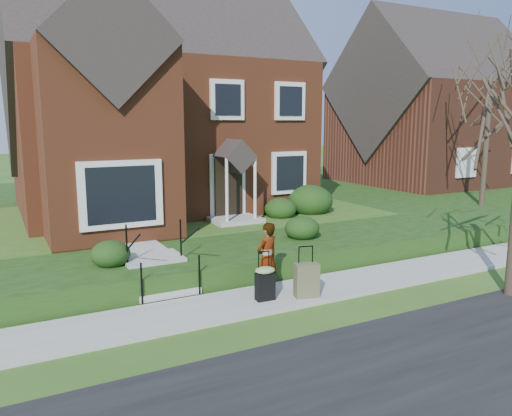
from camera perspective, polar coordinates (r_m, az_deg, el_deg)
ground at (r=11.50m, az=3.90°, el=-9.97°), size 120.00×120.00×0.00m
street at (r=8.08m, az=24.09°, el=-19.83°), size 60.00×6.00×0.01m
sidewalk at (r=11.48m, az=3.91°, el=-9.79°), size 60.00×1.60×0.08m
terrace at (r=22.60m, az=-1.95°, el=0.67°), size 44.00×20.00×0.60m
walkway at (r=14.91m, az=-14.67°, el=-3.13°), size 1.20×6.00×0.06m
main_house at (r=19.64m, az=-11.77°, el=13.63°), size 10.40×10.20×9.40m
neighbour_house at (r=29.68m, az=19.72°, el=11.88°), size 9.40×8.00×9.20m
front_steps at (r=11.99m, az=-11.15°, el=-6.92°), size 1.40×2.02×1.50m
foundation_shrubs at (r=16.15m, az=-1.11°, el=-0.24°), size 9.72×4.69×1.17m
woman at (r=11.18m, az=1.28°, el=-5.74°), size 0.68×0.54×1.62m
suitcase_black at (r=10.86m, az=1.04°, el=-8.38°), size 0.47×0.39×1.08m
suitcase_olive at (r=11.11m, az=5.80°, el=-8.20°), size 0.58×0.41×1.13m
tree_gap at (r=21.76m, az=25.31°, el=13.50°), size 5.04×5.04×7.20m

